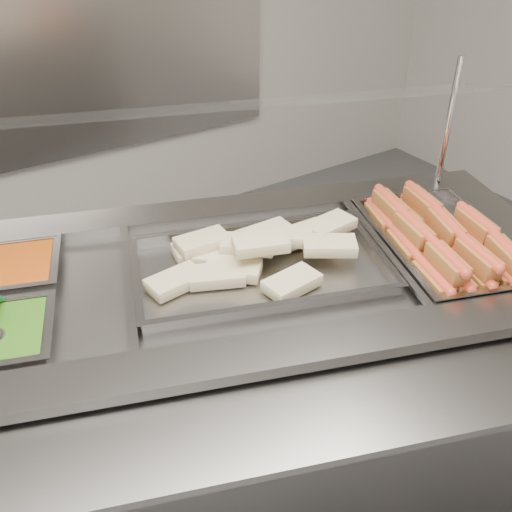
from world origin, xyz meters
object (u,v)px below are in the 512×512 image
steam_counter (241,381)px  sneeze_guard (220,111)px  pan_hotdogs (441,250)px  pan_wraps (259,270)px

steam_counter → sneeze_guard: size_ratio=1.24×
pan_hotdogs → sneeze_guard: bearing=141.1°
pan_hotdogs → pan_wraps: bearing=160.3°
pan_hotdogs → pan_wraps: (-0.59, 0.21, 0.02)m
pan_hotdogs → steam_counter: bearing=160.3°
steam_counter → pan_wraps: size_ratio=2.64×
steam_counter → pan_wraps: (0.06, -0.02, 0.47)m
steam_counter → pan_wraps: pan_wraps is taller
sneeze_guard → pan_wraps: 0.50m
steam_counter → pan_hotdogs: 0.82m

